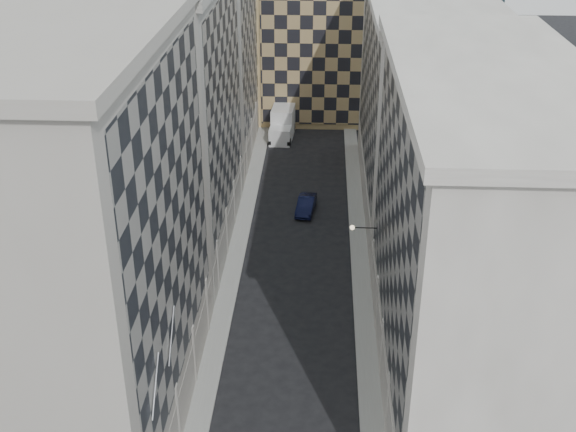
% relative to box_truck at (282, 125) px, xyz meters
% --- Properties ---
extents(sidewalk_west, '(1.50, 100.00, 0.15)m').
position_rel_box_truck_xyz_m(sidewalk_west, '(-2.36, -28.20, -1.43)').
color(sidewalk_west, gray).
rests_on(sidewalk_west, ground).
extents(sidewalk_east, '(1.50, 100.00, 0.15)m').
position_rel_box_truck_xyz_m(sidewalk_east, '(8.14, -28.20, -1.43)').
color(sidewalk_east, gray).
rests_on(sidewalk_east, ground).
extents(bldg_left_a, '(10.80, 22.80, 23.70)m').
position_rel_box_truck_xyz_m(bldg_left_a, '(-7.99, -47.20, 10.32)').
color(bldg_left_a, '#9B958C').
rests_on(bldg_left_a, ground).
extents(bldg_left_b, '(10.80, 22.80, 22.70)m').
position_rel_box_truck_xyz_m(bldg_left_b, '(-7.99, -25.20, 9.82)').
color(bldg_left_b, gray).
rests_on(bldg_left_b, ground).
extents(bldg_left_c, '(10.80, 22.80, 21.70)m').
position_rel_box_truck_xyz_m(bldg_left_c, '(-7.99, -3.20, 9.32)').
color(bldg_left_c, '#9B958C').
rests_on(bldg_left_c, ground).
extents(bldg_right_a, '(10.80, 26.80, 20.70)m').
position_rel_box_truck_xyz_m(bldg_right_a, '(13.77, -43.20, 8.82)').
color(bldg_right_a, '#ABA59C').
rests_on(bldg_right_a, ground).
extents(bldg_right_b, '(10.80, 28.80, 19.70)m').
position_rel_box_truck_xyz_m(bldg_right_b, '(13.78, -16.20, 8.35)').
color(bldg_right_b, '#ABA59C').
rests_on(bldg_right_b, ground).
extents(tan_block, '(16.80, 14.80, 18.80)m').
position_rel_box_truck_xyz_m(tan_block, '(4.89, 9.70, 7.94)').
color(tan_block, tan).
rests_on(tan_block, ground).
extents(flagpoles_left, '(0.10, 6.33, 2.33)m').
position_rel_box_truck_xyz_m(flagpoles_left, '(-3.01, -52.20, 6.50)').
color(flagpoles_left, gray).
rests_on(flagpoles_left, ground).
extents(bracket_lamp, '(1.98, 0.36, 0.36)m').
position_rel_box_truck_xyz_m(bracket_lamp, '(7.27, -34.20, 4.70)').
color(bracket_lamp, black).
rests_on(bracket_lamp, ground).
extents(box_truck, '(2.91, 6.42, 3.45)m').
position_rel_box_truck_xyz_m(box_truck, '(0.00, 0.00, 0.00)').
color(box_truck, silver).
rests_on(box_truck, ground).
extents(dark_car, '(2.04, 4.53, 1.44)m').
position_rel_box_truck_xyz_m(dark_car, '(3.36, -19.59, -0.78)').
color(dark_car, black).
rests_on(dark_car, ground).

